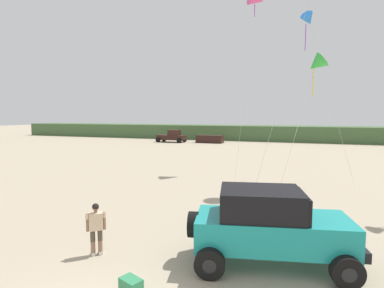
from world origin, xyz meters
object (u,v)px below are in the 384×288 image
at_px(person_watching, 96,226).
at_px(distant_pickup, 172,136).
at_px(cooler_box, 131,286).
at_px(kite_pink_ribbon, 316,64).
at_px(kite_red_delta, 308,20).
at_px(distant_sedan, 210,139).
at_px(jeep, 270,225).

bearing_deg(person_watching, distant_pickup, 109.63).
xyz_separation_m(person_watching, distant_pickup, (-13.46, 37.76, 0.00)).
relative_size(cooler_box, kite_pink_ribbon, 0.07).
relative_size(person_watching, kite_pink_ribbon, 0.21).
bearing_deg(kite_red_delta, distant_sedan, 121.03).
height_order(distant_sedan, kite_pink_ribbon, kite_pink_ribbon).
bearing_deg(kite_red_delta, person_watching, -111.38).
bearing_deg(person_watching, kite_red_delta, 68.62).
bearing_deg(distant_sedan, kite_pink_ribbon, -60.69).
distance_m(cooler_box, kite_red_delta, 20.98).
relative_size(person_watching, kite_red_delta, 0.14).
xyz_separation_m(jeep, distant_pickup, (-18.66, 36.59, -0.26)).
bearing_deg(jeep, kite_pink_ribbon, 81.98).
height_order(person_watching, kite_red_delta, kite_red_delta).
bearing_deg(person_watching, jeep, 12.64).
xyz_separation_m(distant_pickup, kite_pink_ribbon, (20.19, -25.69, 6.44)).
height_order(kite_red_delta, kite_pink_ribbon, kite_red_delta).
xyz_separation_m(jeep, kite_red_delta, (1.07, 14.82, 9.84)).
xyz_separation_m(cooler_box, kite_red_delta, (4.15, 17.47, 10.85)).
xyz_separation_m(person_watching, distant_sedan, (-7.38, 38.66, -0.34)).
distance_m(distant_pickup, kite_pink_ribbon, 33.30).
relative_size(distant_sedan, kite_pink_ribbon, 0.52).
bearing_deg(person_watching, distant_sedan, 100.81).
height_order(cooler_box, kite_pink_ribbon, kite_pink_ribbon).
bearing_deg(kite_pink_ribbon, distant_sedan, 117.96).
distance_m(cooler_box, distant_pickup, 42.23).
distance_m(person_watching, distant_pickup, 40.09).
height_order(jeep, distant_pickup, jeep).
bearing_deg(kite_red_delta, jeep, -94.11).
bearing_deg(distant_pickup, jeep, -62.99).
height_order(person_watching, cooler_box, person_watching).
distance_m(distant_pickup, distant_sedan, 6.16).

